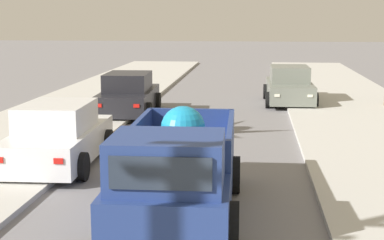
{
  "coord_description": "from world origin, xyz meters",
  "views": [
    {
      "loc": [
        1.48,
        -2.21,
        3.6
      ],
      "look_at": [
        0.06,
        11.05,
        1.2
      ],
      "focal_mm": 54.64,
      "sensor_mm": 36.0,
      "label": 1
    }
  ],
  "objects_px": {
    "car_right_mid": "(58,137)",
    "car_left_near": "(128,95)",
    "car_left_mid": "(289,86)",
    "pickup_truck": "(178,174)"
  },
  "relations": [
    {
      "from": "car_left_near",
      "to": "car_right_mid",
      "type": "xyz_separation_m",
      "value": [
        -0.1,
        -7.47,
        0.0
      ]
    },
    {
      "from": "pickup_truck",
      "to": "car_left_near",
      "type": "distance_m",
      "value": 11.32
    },
    {
      "from": "car_left_near",
      "to": "car_left_mid",
      "type": "distance_m",
      "value": 6.91
    },
    {
      "from": "car_left_mid",
      "to": "car_left_near",
      "type": "bearing_deg",
      "value": -150.56
    },
    {
      "from": "car_left_near",
      "to": "car_left_mid",
      "type": "height_order",
      "value": "same"
    },
    {
      "from": "car_right_mid",
      "to": "car_left_near",
      "type": "bearing_deg",
      "value": 89.26
    },
    {
      "from": "pickup_truck",
      "to": "car_left_near",
      "type": "xyz_separation_m",
      "value": [
        -3.25,
        10.84,
        -0.1
      ]
    },
    {
      "from": "pickup_truck",
      "to": "car_right_mid",
      "type": "height_order",
      "value": "pickup_truck"
    },
    {
      "from": "car_left_near",
      "to": "car_left_mid",
      "type": "relative_size",
      "value": 1.01
    },
    {
      "from": "car_left_near",
      "to": "car_right_mid",
      "type": "relative_size",
      "value": 1.0
    }
  ]
}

